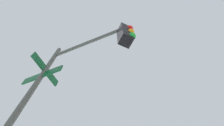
# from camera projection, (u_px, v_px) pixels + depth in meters

# --- Properties ---
(traffic_signal_near) EXTENTS (2.21, 2.03, 5.84)m
(traffic_signal_near) POSITION_uv_depth(u_px,v_px,m) (74.00, 71.00, 3.07)
(traffic_signal_near) COLOR #474C47
(traffic_signal_near) RESTS_ON ground_plane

